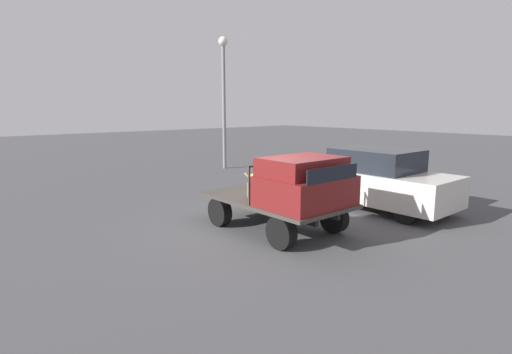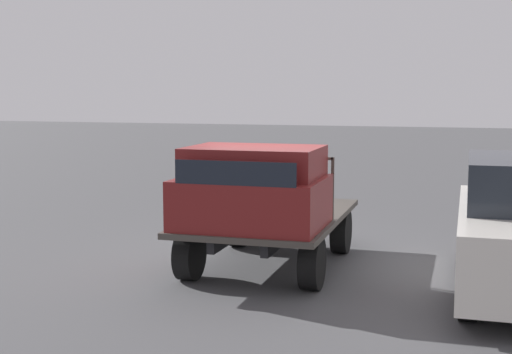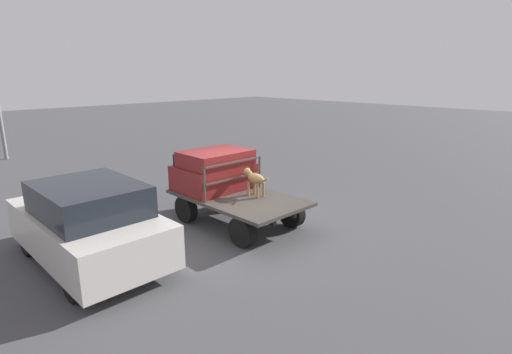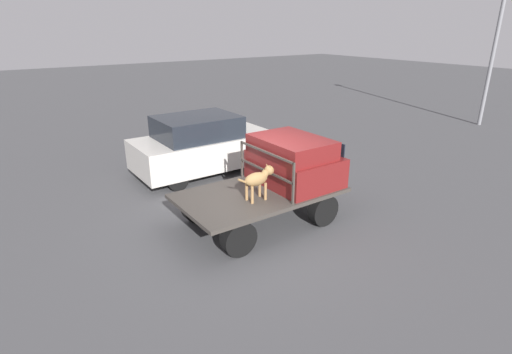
% 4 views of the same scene
% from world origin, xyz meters
% --- Properties ---
extents(ground_plane, '(80.00, 80.00, 0.00)m').
position_xyz_m(ground_plane, '(0.00, 0.00, 0.00)').
color(ground_plane, '#474749').
extents(flatbed_truck, '(3.48, 2.00, 0.76)m').
position_xyz_m(flatbed_truck, '(0.00, 0.00, 0.55)').
color(flatbed_truck, black).
rests_on(flatbed_truck, ground).
extents(truck_cab, '(1.48, 1.88, 1.05)m').
position_xyz_m(truck_cab, '(0.92, 0.00, 1.25)').
color(truck_cab, maroon).
rests_on(truck_cab, flatbed_truck).
extents(truck_headboard, '(0.04, 1.88, 0.87)m').
position_xyz_m(truck_headboard, '(0.15, 0.00, 1.33)').
color(truck_headboard, '#3D3833').
rests_on(truck_headboard, flatbed_truck).
extents(dog, '(0.89, 0.27, 0.71)m').
position_xyz_m(dog, '(-0.25, -0.32, 1.20)').
color(dog, '#9E7547').
rests_on(dog, flatbed_truck).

